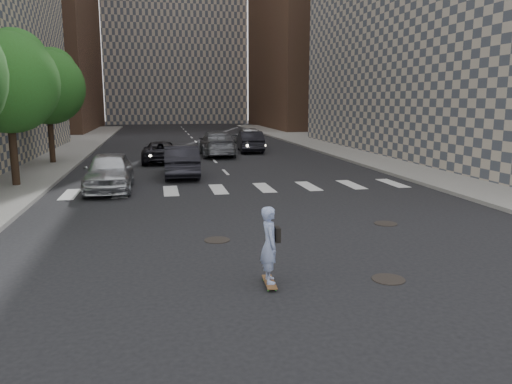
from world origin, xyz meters
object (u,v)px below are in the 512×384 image
(traffic_car_b, at_px, (217,144))
(traffic_car_e, at_px, (250,141))
(traffic_car_a, at_px, (181,161))
(traffic_car_d, at_px, (249,137))
(tree_c, at_px, (49,84))
(silver_sedan, at_px, (109,171))
(traffic_car_c, at_px, (161,152))
(skateboarder, at_px, (270,245))
(tree_b, at_px, (9,78))

(traffic_car_b, distance_m, traffic_car_e, 3.35)
(traffic_car_a, relative_size, traffic_car_d, 0.98)
(tree_c, bearing_deg, traffic_car_e, 21.03)
(silver_sedan, bearing_deg, traffic_car_d, 62.66)
(traffic_car_c, relative_size, traffic_car_d, 0.96)
(traffic_car_a, height_order, traffic_car_b, traffic_car_b)
(tree_c, height_order, skateboarder, tree_c)
(silver_sedan, xyz_separation_m, traffic_car_a, (3.16, 3.35, -0.02))
(traffic_car_e, bearing_deg, traffic_car_a, 67.43)
(silver_sedan, bearing_deg, traffic_car_c, 76.36)
(silver_sedan, xyz_separation_m, traffic_car_b, (6.00, 12.35, 0.01))
(skateboarder, relative_size, traffic_car_b, 0.30)
(tree_b, height_order, traffic_car_b, tree_b)
(skateboarder, xyz_separation_m, silver_sedan, (-4.16, 11.99, -0.07))
(tree_c, distance_m, traffic_car_d, 16.29)
(traffic_car_d, distance_m, traffic_car_e, 3.86)
(silver_sedan, distance_m, traffic_car_a, 4.60)
(tree_c, relative_size, traffic_car_d, 1.37)
(silver_sedan, bearing_deg, tree_c, 112.42)
(traffic_car_b, height_order, traffic_car_e, traffic_car_b)
(skateboarder, height_order, traffic_car_c, skateboarder)
(silver_sedan, height_order, traffic_car_b, traffic_car_b)
(traffic_car_c, bearing_deg, traffic_car_a, 100.28)
(traffic_car_c, relative_size, traffic_car_e, 1.01)
(traffic_car_e, bearing_deg, tree_b, 49.62)
(skateboarder, height_order, traffic_car_a, skateboarder)
(traffic_car_a, xyz_separation_m, traffic_car_e, (5.53, 11.00, -0.02))
(skateboarder, xyz_separation_m, traffic_car_a, (-1.00, 15.34, -0.09))
(tree_c, relative_size, traffic_car_b, 1.17)
(tree_b, distance_m, traffic_car_b, 15.22)
(silver_sedan, relative_size, traffic_car_e, 1.02)
(tree_b, relative_size, traffic_car_a, 1.40)
(traffic_car_b, bearing_deg, traffic_car_d, -119.35)
(traffic_car_a, distance_m, traffic_car_b, 9.44)
(tree_c, xyz_separation_m, traffic_car_d, (13.26, 8.67, -3.82))
(tree_c, distance_m, skateboarder, 23.26)
(tree_b, relative_size, traffic_car_b, 1.17)
(traffic_car_a, relative_size, traffic_car_e, 1.03)
(skateboarder, height_order, silver_sedan, skateboarder)
(silver_sedan, bearing_deg, traffic_car_e, 58.58)
(traffic_car_b, relative_size, traffic_car_e, 1.22)
(skateboarder, relative_size, traffic_car_e, 0.36)
(tree_b, relative_size, tree_c, 1.00)
(skateboarder, bearing_deg, tree_b, 124.77)
(traffic_car_a, height_order, traffic_car_c, traffic_car_a)
(tree_b, distance_m, tree_c, 8.00)
(traffic_car_b, bearing_deg, silver_sedan, 64.34)
(skateboarder, relative_size, silver_sedan, 0.35)
(skateboarder, distance_m, traffic_car_e, 26.72)
(tree_c, distance_m, traffic_car_a, 10.16)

